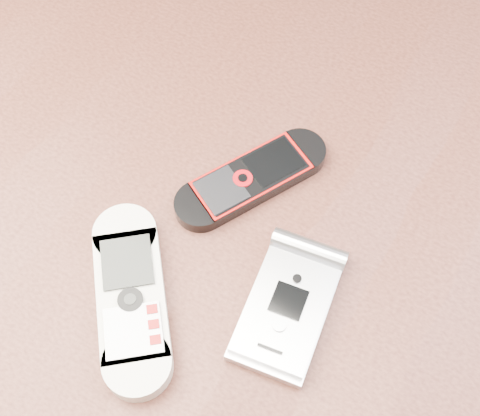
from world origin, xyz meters
name	(u,v)px	position (x,y,z in m)	size (l,w,h in m)	color
table	(235,269)	(0.00, 0.00, 0.64)	(1.20, 0.80, 0.75)	black
nokia_white	(131,297)	(-0.03, -0.10, 0.76)	(0.05, 0.14, 0.02)	silver
nokia_black_red	(252,178)	(0.00, 0.03, 0.76)	(0.04, 0.13, 0.01)	black
motorola_razr	(286,308)	(0.07, -0.05, 0.76)	(0.06, 0.11, 0.02)	silver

